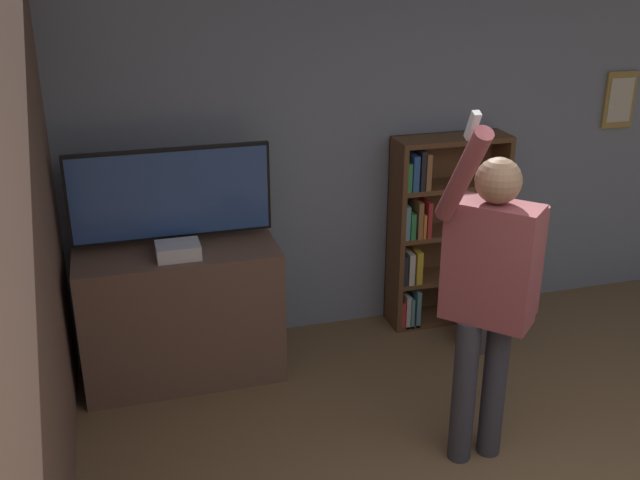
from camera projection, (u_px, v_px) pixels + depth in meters
wall_back at (383, 144)px, 5.29m from camera, size 6.44×0.09×2.70m
wall_side_brick at (31, 263)px, 3.34m from camera, size 0.06×4.61×2.70m
tv_ledge at (181, 313)px, 4.84m from camera, size 1.26×0.60×0.89m
television at (171, 196)px, 4.60m from camera, size 1.24×0.22×0.63m
game_console at (178, 250)px, 4.54m from camera, size 0.26×0.20×0.09m
bookshelf at (436, 231)px, 5.46m from camera, size 0.83×0.28×1.42m
person at (489, 285)px, 3.82m from camera, size 0.60×0.56×2.01m
waste_bin at (482, 317)px, 5.29m from camera, size 0.32×0.32×0.42m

